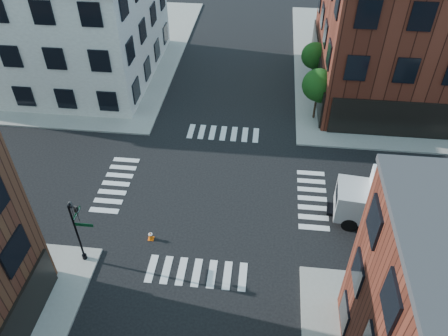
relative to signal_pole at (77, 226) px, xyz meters
name	(u,v)px	position (x,y,z in m)	size (l,w,h in m)	color
ground	(212,191)	(6.72, 6.68, -2.86)	(120.00, 120.00, 0.00)	black
sidewalk_ne	(441,67)	(27.72, 27.68, -2.78)	(30.00, 30.00, 0.15)	gray
sidewalk_nw	(50,47)	(-14.28, 27.68, -2.78)	(30.00, 30.00, 0.15)	gray
building_nw	(33,17)	(-12.28, 22.68, 2.64)	(22.00, 16.00, 11.00)	beige
tree_near	(319,87)	(14.28, 16.65, 0.30)	(2.69, 2.69, 4.49)	black
tree_far	(315,57)	(14.28, 22.65, 0.02)	(2.43, 2.43, 4.07)	black
signal_pole	(77,226)	(0.00, 0.00, 0.00)	(1.29, 1.24, 4.60)	black
box_truck	(406,204)	(19.14, 4.83, -0.91)	(8.44, 3.28, 3.74)	white
traffic_cone	(151,236)	(3.46, 1.89, -2.54)	(0.38, 0.38, 0.67)	#FF640B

